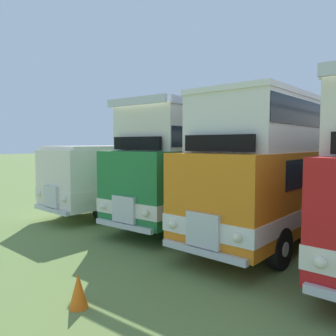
% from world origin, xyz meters
% --- Properties ---
extents(bus_first_in_row, '(2.79, 10.61, 2.99)m').
position_xyz_m(bus_first_in_row, '(-12.35, 0.42, 1.75)').
color(bus_first_in_row, silver).
rests_on(bus_first_in_row, ground).
extents(bus_second_in_row, '(3.01, 9.92, 4.52)m').
position_xyz_m(bus_second_in_row, '(-8.83, 0.22, 2.35)').
color(bus_second_in_row, '#237538').
rests_on(bus_second_in_row, ground).
extents(bus_third_in_row, '(2.76, 10.63, 4.49)m').
position_xyz_m(bus_third_in_row, '(-5.29, 0.14, 2.47)').
color(bus_third_in_row, orange).
rests_on(bus_third_in_row, ground).
extents(cone_near_end, '(0.36, 0.36, 0.67)m').
position_xyz_m(cone_near_end, '(-6.36, -7.93, 0.33)').
color(cone_near_end, orange).
rests_on(cone_near_end, ground).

